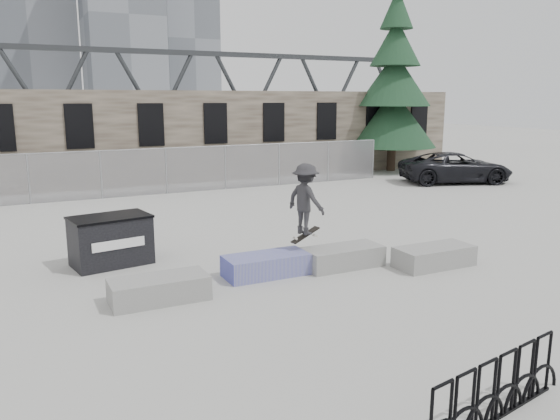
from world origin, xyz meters
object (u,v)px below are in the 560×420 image
(planter_center_left, at_px, (266,264))
(spruce_tree, at_px, (394,89))
(planter_center_right, at_px, (343,256))
(planter_offset, at_px, (434,256))
(suv, at_px, (456,167))
(skateboarder, at_px, (306,199))
(dumpster, at_px, (111,240))
(planter_far_left, at_px, (159,288))
(bike_rack, at_px, (496,391))

(planter_center_left, bearing_deg, spruce_tree, 44.50)
(planter_center_right, bearing_deg, planter_offset, -25.18)
(suv, bearing_deg, skateboarder, 143.03)
(planter_offset, xyz_separation_m, spruce_tree, (10.44, 15.44, 4.35))
(planter_offset, bearing_deg, planter_center_right, 154.82)
(dumpster, distance_m, suv, 18.90)
(planter_center_right, xyz_separation_m, planter_offset, (2.07, -0.97, 0.00))
(planter_center_right, distance_m, skateboarder, 1.74)
(planter_center_right, bearing_deg, suv, 36.61)
(dumpster, xyz_separation_m, suv, (17.70, 6.62, 0.12))
(planter_far_left, relative_size, spruce_tree, 0.17)
(dumpster, bearing_deg, suv, 10.81)
(planter_offset, height_order, bike_rack, bike_rack)
(planter_center_left, distance_m, suv, 17.19)
(planter_center_left, height_order, planter_center_right, same)
(planter_far_left, xyz_separation_m, skateboarder, (3.78, 0.63, 1.46))
(planter_center_left, xyz_separation_m, bike_rack, (0.16, -6.74, 0.16))
(planter_center_left, height_order, spruce_tree, spruce_tree)
(planter_far_left, relative_size, skateboarder, 1.04)
(planter_center_right, distance_m, dumpster, 5.82)
(planter_center_left, height_order, bike_rack, bike_rack)
(spruce_tree, distance_m, skateboarder, 19.72)
(dumpster, bearing_deg, spruce_tree, 23.97)
(planter_center_left, relative_size, bike_rack, 0.65)
(bike_rack, bearing_deg, planter_far_left, 114.62)
(planter_center_right, xyz_separation_m, dumpster, (-5.14, 2.71, 0.36))
(bike_rack, bearing_deg, suv, 47.76)
(spruce_tree, bearing_deg, planter_center_left, -135.50)
(planter_center_left, relative_size, spruce_tree, 0.17)
(planter_far_left, height_order, dumpster, dumpster)
(skateboarder, bearing_deg, dumpster, 42.79)
(planter_far_left, distance_m, dumpster, 3.10)
(skateboarder, bearing_deg, suv, -73.75)
(planter_far_left, xyz_separation_m, planter_center_right, (4.68, 0.33, 0.00))
(planter_far_left, height_order, spruce_tree, spruce_tree)
(spruce_tree, height_order, suv, spruce_tree)
(bike_rack, bearing_deg, planter_offset, 54.84)
(suv, xyz_separation_m, skateboarder, (-13.46, -9.03, 0.98))
(planter_center_right, relative_size, skateboarder, 1.04)
(skateboarder, bearing_deg, planter_far_left, 81.91)
(planter_far_left, relative_size, dumpster, 0.97)
(planter_center_left, bearing_deg, planter_offset, -16.26)
(spruce_tree, bearing_deg, dumpster, -146.33)
(planter_offset, relative_size, bike_rack, 0.65)
(planter_far_left, distance_m, planter_center_left, 2.74)
(planter_center_right, height_order, dumpster, dumpster)
(spruce_tree, bearing_deg, planter_center_right, -130.85)
(planter_offset, bearing_deg, planter_center_left, 163.74)
(dumpster, relative_size, suv, 0.38)
(planter_center_left, height_order, planter_offset, same)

